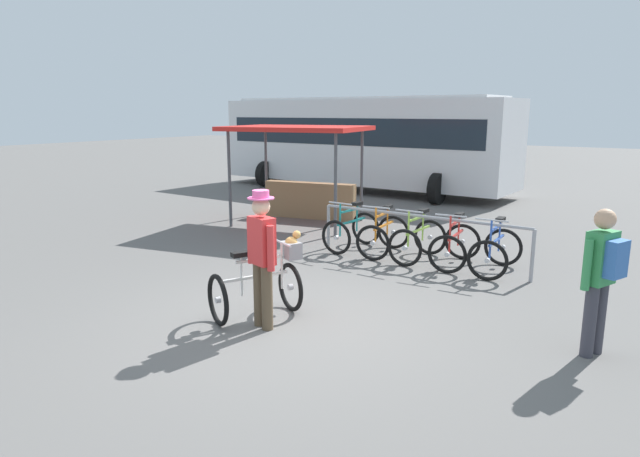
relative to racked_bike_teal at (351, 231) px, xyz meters
name	(u,v)px	position (x,y,z in m)	size (l,w,h in m)	color
ground_plane	(287,322)	(1.19, -3.76, -0.37)	(80.00, 80.00, 0.00)	#605E5B
bike_rack_rail	(420,225)	(1.50, -0.23, 0.32)	(3.91, 0.19, 0.88)	#99999E
racked_bike_teal	(351,231)	(0.00, 0.00, 0.00)	(0.74, 1.15, 0.97)	black
racked_bike_orange	(383,235)	(0.70, -0.02, 0.00)	(0.74, 1.16, 0.98)	black
racked_bike_lime	(418,240)	(1.40, -0.05, 0.00)	(0.72, 1.14, 0.97)	black
racked_bike_red	(455,246)	(2.10, -0.07, 0.00)	(0.75, 1.16, 0.97)	black
racked_bike_blue	(496,251)	(2.80, -0.09, 0.00)	(0.68, 1.10, 0.97)	black
featured_bicycle	(264,280)	(0.80, -3.72, 0.12)	(1.08, 1.26, 1.09)	black
person_with_featured_bike	(262,254)	(1.04, -4.04, 0.58)	(0.51, 0.32, 1.72)	brown
pedestrian_with_backpack	(601,273)	(4.60, -2.69, 0.57)	(0.42, 0.49, 1.64)	#383842
bus_distant	(363,138)	(-3.75, 7.37, 1.37)	(10.11, 3.71, 3.08)	silver
market_stall	(303,164)	(-2.38, 1.82, 1.03)	(3.47, 2.83, 2.30)	#4C4C51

